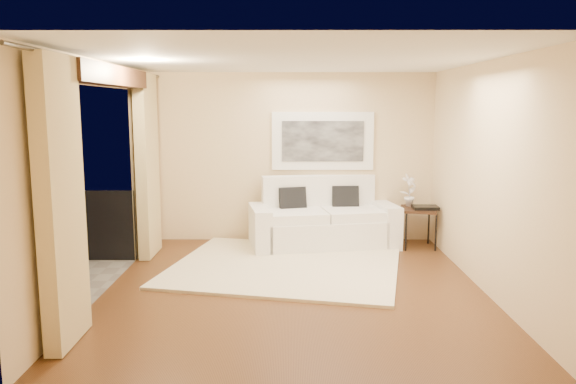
{
  "coord_description": "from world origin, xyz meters",
  "views": [
    {
      "loc": [
        -0.05,
        -6.5,
        2.19
      ],
      "look_at": [
        -0.08,
        0.83,
        1.05
      ],
      "focal_mm": 35.0,
      "sensor_mm": 36.0,
      "label": 1
    }
  ],
  "objects_px": {
    "side_table": "(418,212)",
    "balcony_chair_far": "(33,229)",
    "orchid": "(409,190)",
    "ice_bucket": "(2,213)",
    "sofa": "(322,222)",
    "bistro_table": "(13,230)"
  },
  "relations": [
    {
      "from": "orchid",
      "to": "bistro_table",
      "type": "bearing_deg",
      "value": -159.76
    },
    {
      "from": "orchid",
      "to": "ice_bucket",
      "type": "height_order",
      "value": "orchid"
    },
    {
      "from": "sofa",
      "to": "balcony_chair_far",
      "type": "bearing_deg",
      "value": -167.07
    },
    {
      "from": "side_table",
      "to": "balcony_chair_far",
      "type": "bearing_deg",
      "value": -163.9
    },
    {
      "from": "orchid",
      "to": "balcony_chair_far",
      "type": "distance_m",
      "value": 5.42
    },
    {
      "from": "sofa",
      "to": "ice_bucket",
      "type": "distance_m",
      "value": 4.49
    },
    {
      "from": "orchid",
      "to": "balcony_chair_far",
      "type": "bearing_deg",
      "value": -161.89
    },
    {
      "from": "orchid",
      "to": "ice_bucket",
      "type": "relative_size",
      "value": 2.57
    },
    {
      "from": "bistro_table",
      "to": "balcony_chair_far",
      "type": "distance_m",
      "value": 0.3
    },
    {
      "from": "sofa",
      "to": "side_table",
      "type": "relative_size",
      "value": 3.39
    },
    {
      "from": "balcony_chair_far",
      "to": "orchid",
      "type": "bearing_deg",
      "value": -176.34
    },
    {
      "from": "bistro_table",
      "to": "balcony_chair_far",
      "type": "height_order",
      "value": "balcony_chair_far"
    },
    {
      "from": "sofa",
      "to": "orchid",
      "type": "bearing_deg",
      "value": -7.41
    },
    {
      "from": "balcony_chair_far",
      "to": "ice_bucket",
      "type": "xyz_separation_m",
      "value": [
        -0.32,
        -0.12,
        0.22
      ]
    },
    {
      "from": "sofa",
      "to": "balcony_chair_far",
      "type": "distance_m",
      "value": 4.12
    },
    {
      "from": "sofa",
      "to": "balcony_chair_far",
      "type": "relative_size",
      "value": 2.21
    },
    {
      "from": "balcony_chair_far",
      "to": "sofa",
      "type": "bearing_deg",
      "value": -171.33
    },
    {
      "from": "sofa",
      "to": "bistro_table",
      "type": "bearing_deg",
      "value": -164.56
    },
    {
      "from": "sofa",
      "to": "balcony_chair_far",
      "type": "xyz_separation_m",
      "value": [
        -3.79,
        -1.62,
        0.25
      ]
    },
    {
      "from": "side_table",
      "to": "orchid",
      "type": "distance_m",
      "value": 0.37
    },
    {
      "from": "side_table",
      "to": "sofa",
      "type": "bearing_deg",
      "value": 176.15
    },
    {
      "from": "sofa",
      "to": "balcony_chair_far",
      "type": "height_order",
      "value": "same"
    }
  ]
}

